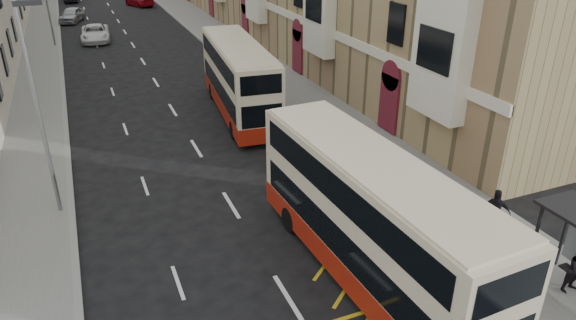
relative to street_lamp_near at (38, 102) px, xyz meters
name	(u,v)px	position (x,y,z in m)	size (l,w,h in m)	color
pavement_right	(254,63)	(14.35, 18.00, -4.56)	(4.00, 120.00, 0.15)	slate
pavement_left	(39,86)	(-1.15, 18.00, -4.56)	(3.00, 120.00, 0.15)	slate
kerb_right	(230,65)	(12.35, 18.00, -4.56)	(0.25, 120.00, 0.15)	gray
kerb_left	(63,83)	(0.35, 18.00, -4.56)	(0.25, 120.00, 0.15)	gray
road_markings	(126,34)	(6.35, 33.00, -4.63)	(10.00, 110.00, 0.01)	silver
guard_railing	(424,206)	(12.60, -6.25, -3.78)	(0.06, 6.56, 1.01)	#B12D18
street_lamp_near	(38,102)	(0.00, 0.00, 0.00)	(0.93, 0.18, 8.00)	gray
double_decker_front	(369,219)	(9.10, -8.00, -2.46)	(2.92, 10.79, 4.27)	beige
double_decker_rear	(239,79)	(9.88, 7.74, -2.49)	(3.43, 10.73, 4.20)	beige
pedestrian_far	(495,212)	(14.52, -7.82, -3.59)	(1.04, 0.43, 1.78)	black
white_van	(95,33)	(3.45, 30.80, -3.91)	(2.41, 5.24, 1.46)	white
car_silver	(72,15)	(1.78, 41.19, -3.87)	(1.81, 4.50, 1.53)	#9B9DA2
car_red	(140,0)	(9.98, 49.03, -3.94)	(1.94, 4.77, 1.38)	#A00915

